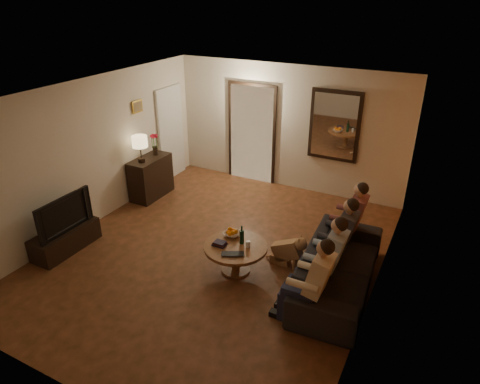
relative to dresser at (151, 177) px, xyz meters
The scene contains 33 objects.
floor 2.60m from the dresser, 28.74° to the right, with size 5.00×6.00×0.01m, color #412B11.
ceiling 3.37m from the dresser, 28.74° to the right, with size 5.00×6.00×0.01m, color white.
back_wall 2.99m from the dresser, 38.13° to the left, with size 5.00×0.02×2.60m, color beige.
front_wall 4.88m from the dresser, 62.01° to the right, with size 5.00×0.02×2.60m, color beige.
left_wall 1.54m from the dresser, 101.45° to the right, with size 0.02×6.00×2.60m, color beige.
right_wall 4.99m from the dresser, 14.56° to the right, with size 0.02×6.00×2.60m, color beige.
orange_accent 4.98m from the dresser, 14.59° to the right, with size 0.01×6.00×2.60m, color orange.
kitchen_doorway 2.36m from the dresser, 50.29° to the left, with size 1.00×0.06×2.10m, color #FFE0A5.
door_trim 2.35m from the dresser, 50.13° to the left, with size 1.12×0.04×2.22m, color black.
fridge_glimpse 2.49m from the dresser, 45.85° to the left, with size 0.45×0.03×1.70m, color silver.
mirror_frame 3.84m from the dresser, 27.97° to the left, with size 1.00×0.05×1.40m, color black.
mirror_glass 3.82m from the dresser, 27.56° to the left, with size 0.86×0.02×1.26m, color white.
white_door 1.24m from the dresser, 101.14° to the left, with size 0.06×0.85×2.04m, color white.
framed_art 1.45m from the dresser, 163.31° to the left, with size 0.03×0.28×0.24m, color #B28C33.
art_canvas 1.45m from the dresser, 162.16° to the left, with size 0.01×0.22×0.18m, color brown.
dresser is the anchor object (origin of this frame).
table_lamp 0.72m from the dresser, 90.00° to the right, with size 0.30×0.30×0.54m, color beige, non-canonical shape.
flower_vase 0.68m from the dresser, 90.00° to the left, with size 0.14×0.14×0.44m, color #B6132B, non-canonical shape.
tv_stand 2.29m from the dresser, 90.00° to the right, with size 0.45×1.14×0.38m, color black.
tv 2.29m from the dresser, 90.00° to the right, with size 0.14×1.05×0.60m, color black.
sofa 4.43m from the dresser, 15.33° to the right, with size 0.91×2.33×0.68m, color black.
person_a 4.66m from the dresser, 26.42° to the right, with size 0.60×0.40×1.20m, color tan, non-canonical shape.
person_b 4.42m from the dresser, 19.43° to the right, with size 0.60×0.40×1.20m, color tan, non-canonical shape.
person_c 4.26m from the dresser, 11.79° to the right, with size 0.60×0.40×1.20m, color tan, non-canonical shape.
person_d 4.18m from the dresser, ahead, with size 0.60×0.40×1.20m, color tan, non-canonical shape.
dog 3.55m from the dresser, 16.24° to the right, with size 0.56×0.24×0.56m, color #996946, non-canonical shape.
coffee_table 3.16m from the dresser, 28.43° to the right, with size 0.96×0.96×0.45m, color brown.
bowl 2.89m from the dresser, 26.29° to the right, with size 0.26×0.26×0.06m, color white.
oranges 2.89m from the dresser, 26.29° to the right, with size 0.20×0.20×0.08m, color orange, non-canonical shape.
wine_bottle 3.16m from the dresser, 26.40° to the right, with size 0.07×0.07×0.31m, color black, non-canonical shape.
wine_glass 3.29m from the dresser, 26.17° to the right, with size 0.06×0.06×0.10m, color silver.
book_stack 3.01m from the dresser, 32.10° to the right, with size 0.20×0.15×0.07m, color black, non-canonical shape.
laptop 3.38m from the dresser, 31.80° to the right, with size 0.33×0.21×0.03m, color black.
Camera 1 is at (3.07, -5.05, 3.96)m, focal length 32.00 mm.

